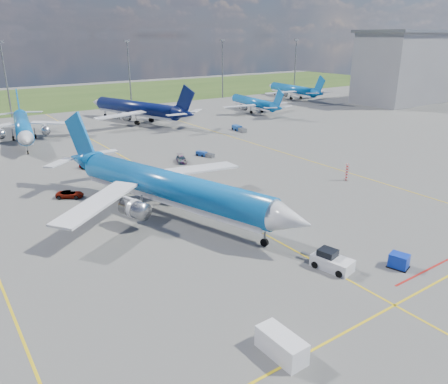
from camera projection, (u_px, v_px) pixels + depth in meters
ground at (260, 232)px, 56.73m from camera, size 400.00×400.00×0.00m
grass_strip at (20, 100)px, 172.61m from camera, size 400.00×80.00×0.01m
taxiway_lines at (163, 178)px, 78.22m from camera, size 60.25×160.00×0.02m
floodlight_masts at (72, 73)px, 142.84m from camera, size 202.20×0.50×22.70m
terminal_building at (408, 67)px, 163.16m from camera, size 42.00×22.00×26.00m
warning_post at (347, 172)px, 76.38m from camera, size 0.50×0.50×3.00m
bg_jet_nnw at (25, 141)px, 105.13m from camera, size 36.28×44.15×10.44m
bg_jet_n at (137, 122)px, 128.61m from camera, size 45.92×52.86×11.70m
bg_jet_ne at (253, 112)px, 145.78m from camera, size 29.83×36.78×8.85m
bg_jet_ene at (292, 98)px, 176.96m from camera, size 34.28×42.13×10.09m
main_airliner at (172, 215)px, 61.94m from camera, size 48.08×55.46×12.30m
pushback_tug at (331, 261)px, 47.59m from camera, size 3.21×6.28×2.08m
uld_container at (399, 261)px, 47.82m from camera, size 2.06×2.32×1.56m
service_van at (281, 345)px, 34.53m from camera, size 2.01×4.39×1.91m
service_car_a at (89, 166)px, 83.02m from camera, size 3.47×4.65×1.47m
service_car_b at (70, 194)px, 68.48m from camera, size 4.56×3.82×1.16m
service_car_c at (181, 159)px, 87.73m from camera, size 3.30×4.83×1.30m
baggage_tug_w at (204, 154)px, 92.04m from camera, size 2.49×4.37×0.95m
baggage_tug_c at (88, 158)px, 88.84m from camera, size 1.40×4.76×1.06m
baggage_tug_e at (239, 129)px, 116.69m from camera, size 2.17×5.76×1.26m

